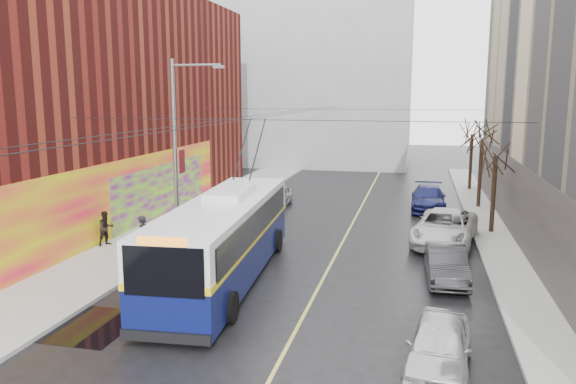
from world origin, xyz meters
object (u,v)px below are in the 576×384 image
at_px(following_car, 278,196).
at_px(parked_car_c, 445,228).
at_px(tree_far, 473,124).
at_px(streetlight_pole, 178,148).
at_px(tree_mid, 483,128).
at_px(trolleybus, 224,237).
at_px(tree_near, 497,141).
at_px(parked_car_b, 446,264).
at_px(pedestrian_b, 106,228).
at_px(parked_car_a, 439,346).
at_px(parked_car_d, 428,198).
at_px(pedestrian_c, 196,215).
at_px(pedestrian_a, 144,237).

bearing_deg(following_car, parked_car_c, -37.82).
distance_m(tree_far, parked_car_c, 17.36).
bearing_deg(streetlight_pole, tree_far, 52.88).
distance_m(tree_mid, trolleybus, 20.94).
bearing_deg(tree_near, streetlight_pole, -158.38).
height_order(parked_car_b, following_car, parked_car_b).
bearing_deg(pedestrian_b, tree_near, -40.89).
height_order(parked_car_a, parked_car_d, parked_car_d).
bearing_deg(tree_far, trolleybus, -115.14).
relative_size(tree_mid, tree_far, 1.02).
relative_size(parked_car_b, parked_car_d, 0.82).
bearing_deg(parked_car_c, pedestrian_c, -167.96).
bearing_deg(pedestrian_c, streetlight_pole, 139.97).
height_order(tree_near, parked_car_d, tree_near).
relative_size(tree_mid, parked_car_a, 1.61).
bearing_deg(parked_car_c, pedestrian_a, -145.23).
relative_size(tree_near, trolleybus, 0.48).
bearing_deg(tree_mid, tree_near, -90.00).
height_order(parked_car_c, following_car, parked_car_c).
relative_size(pedestrian_a, pedestrian_b, 1.15).
distance_m(trolleybus, following_car, 15.11).
distance_m(parked_car_a, parked_car_d, 22.00).
bearing_deg(parked_car_c, pedestrian_b, -154.34).
bearing_deg(trolleybus, tree_near, 38.01).
relative_size(tree_near, parked_car_a, 1.54).
distance_m(tree_near, parked_car_c, 5.51).
xyz_separation_m(tree_far, parked_car_c, (-2.52, -16.63, -4.31)).
distance_m(following_car, pedestrian_c, 8.28).
xyz_separation_m(tree_far, trolleybus, (-11.37, -24.23, -3.42)).
distance_m(pedestrian_b, pedestrian_c, 5.02).
bearing_deg(pedestrian_b, following_car, 3.07).
bearing_deg(parked_car_b, tree_far, 80.33).
bearing_deg(parked_car_d, tree_near, -61.19).
height_order(following_car, pedestrian_c, pedestrian_c).
bearing_deg(following_car, trolleybus, -86.50).
height_order(streetlight_pole, trolleybus, streetlight_pole).
xyz_separation_m(tree_mid, pedestrian_a, (-15.66, -15.73, -4.14)).
xyz_separation_m(streetlight_pole, tree_far, (15.14, 20.00, 0.30)).
height_order(tree_near, pedestrian_b, tree_near).
xyz_separation_m(parked_car_b, following_car, (-10.28, 13.21, -0.03)).
bearing_deg(trolleybus, parked_car_d, 59.08).
distance_m(pedestrian_a, pedestrian_c, 5.62).
relative_size(parked_car_b, pedestrian_c, 2.67).
xyz_separation_m(trolleybus, parked_car_a, (8.17, -5.94, -1.02)).
relative_size(parked_car_c, following_car, 1.51).
bearing_deg(tree_far, pedestrian_a, -124.57).
bearing_deg(parked_car_b, parked_car_c, 85.52).
bearing_deg(trolleybus, pedestrian_b, 152.68).
bearing_deg(pedestrian_a, tree_near, -61.08).
bearing_deg(tree_mid, pedestrian_a, -134.88).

